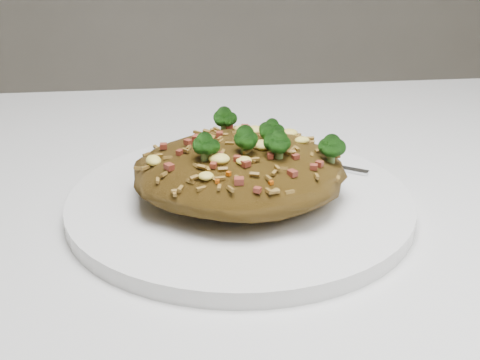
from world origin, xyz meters
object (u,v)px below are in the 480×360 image
(fried_rice, at_px, (241,163))
(plate, at_px, (240,203))
(dining_table, at_px, (287,308))
(fork, at_px, (294,159))

(fried_rice, bearing_deg, plate, -176.61)
(dining_table, xyz_separation_m, plate, (-0.04, 0.02, 0.10))
(dining_table, relative_size, fork, 8.32)
(dining_table, height_order, fork, fork)
(plate, xyz_separation_m, fried_rice, (0.00, 0.00, 0.04))
(plate, bearing_deg, fork, 49.53)
(dining_table, xyz_separation_m, fork, (0.02, 0.09, 0.11))
(fried_rice, bearing_deg, dining_table, -26.30)
(fried_rice, height_order, fork, fried_rice)
(dining_table, height_order, plate, plate)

